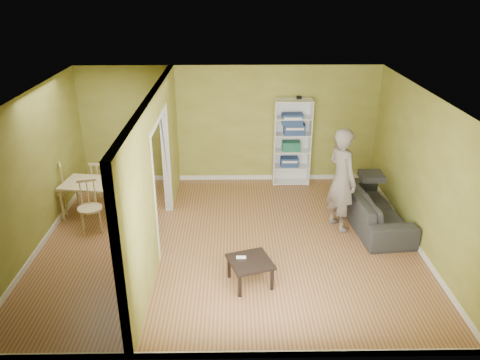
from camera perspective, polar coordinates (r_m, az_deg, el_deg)
name	(u,v)px	position (r m, az deg, el deg)	size (l,w,h in m)	color
room_shell	(228,174)	(7.74, -1.46, 0.75)	(6.50, 6.50, 6.50)	#AC7243
partition	(156,174)	(7.85, -10.25, 0.69)	(0.22, 5.50, 2.60)	olive
wall_speaker	(299,99)	(10.21, 7.20, 9.83)	(0.10, 0.10, 0.10)	black
sofa	(373,202)	(9.09, 15.93, -2.64)	(0.95, 2.22, 0.85)	#29292D
person	(342,171)	(8.49, 12.38, 1.07)	(0.64, 0.82, 2.26)	slate
bookshelf	(292,142)	(10.38, 6.33, 4.65)	(0.80, 0.35, 1.91)	white
paper_box_navy_a	(289,162)	(10.48, 6.03, 2.24)	(0.39, 0.25, 0.20)	#1D264F
paper_box_teal	(291,146)	(10.36, 6.25, 4.16)	(0.39, 0.25, 0.20)	#176951
paper_box_navy_b	(294,129)	(10.24, 6.62, 6.21)	(0.45, 0.29, 0.23)	navy
paper_box_navy_c	(292,119)	(10.17, 6.39, 7.42)	(0.44, 0.29, 0.23)	navy
coffee_table	(250,264)	(7.13, 1.26, -10.20)	(0.61, 0.61, 0.40)	black
game_controller	(241,257)	(7.14, 0.13, -9.40)	(0.15, 0.04, 0.03)	white
dining_table	(93,186)	(9.38, -17.50, -0.71)	(1.11, 0.74, 0.70)	#D1BB8B
chair_left	(53,190)	(9.68, -21.79, -1.15)	(0.48, 0.48, 1.05)	tan
chair_near	(90,207)	(8.88, -17.87, -3.14)	(0.44, 0.44, 0.96)	tan
chair_far	(102,181)	(9.97, -16.49, -0.11)	(0.42, 0.42, 0.91)	tan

